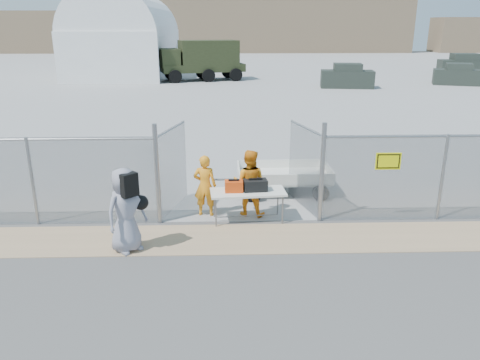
{
  "coord_description": "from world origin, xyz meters",
  "views": [
    {
      "loc": [
        -0.34,
        -8.8,
        4.69
      ],
      "look_at": [
        0.0,
        2.0,
        1.1
      ],
      "focal_mm": 35.0,
      "sensor_mm": 36.0,
      "label": 1
    }
  ],
  "objects_px": {
    "utility_trailer": "(284,179)",
    "folding_table": "(248,206)",
    "security_worker_right": "(249,183)",
    "security_worker_left": "(205,186)",
    "visitor": "(126,210)"
  },
  "relations": [
    {
      "from": "utility_trailer",
      "to": "folding_table",
      "type": "bearing_deg",
      "value": -119.79
    },
    {
      "from": "folding_table",
      "to": "security_worker_right",
      "type": "relative_size",
      "value": 1.06
    },
    {
      "from": "folding_table",
      "to": "security_worker_left",
      "type": "height_order",
      "value": "security_worker_left"
    },
    {
      "from": "folding_table",
      "to": "utility_trailer",
      "type": "xyz_separation_m",
      "value": [
        1.15,
        2.06,
        0.03
      ]
    },
    {
      "from": "folding_table",
      "to": "visitor",
      "type": "height_order",
      "value": "visitor"
    },
    {
      "from": "security_worker_left",
      "to": "visitor",
      "type": "distance_m",
      "value": 2.52
    },
    {
      "from": "security_worker_left",
      "to": "utility_trailer",
      "type": "distance_m",
      "value": 2.81
    },
    {
      "from": "folding_table",
      "to": "security_worker_right",
      "type": "bearing_deg",
      "value": 77.81
    },
    {
      "from": "security_worker_right",
      "to": "visitor",
      "type": "xyz_separation_m",
      "value": [
        -2.73,
        -1.93,
        0.07
      ]
    },
    {
      "from": "security_worker_right",
      "to": "visitor",
      "type": "relative_size",
      "value": 0.93
    },
    {
      "from": "visitor",
      "to": "utility_trailer",
      "type": "distance_m",
      "value": 5.29
    },
    {
      "from": "security_worker_left",
      "to": "utility_trailer",
      "type": "bearing_deg",
      "value": -135.5
    },
    {
      "from": "security_worker_right",
      "to": "visitor",
      "type": "distance_m",
      "value": 3.35
    },
    {
      "from": "security_worker_left",
      "to": "security_worker_right",
      "type": "distance_m",
      "value": 1.13
    },
    {
      "from": "folding_table",
      "to": "utility_trailer",
      "type": "bearing_deg",
      "value": 56.04
    }
  ]
}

